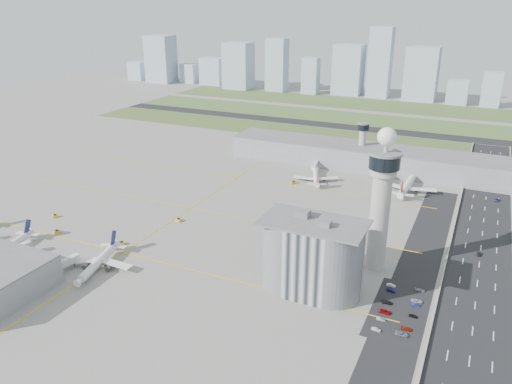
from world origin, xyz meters
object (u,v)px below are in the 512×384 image
at_px(car_lot_3, 387,302).
at_px(car_lot_6, 402,334).
at_px(admin_building, 312,256).
at_px(airplane_far_a, 316,174).
at_px(jet_bridge_far_0, 316,164).
at_px(car_lot_10, 417,301).
at_px(airplane_near_b, 6,244).
at_px(car_lot_2, 385,312).
at_px(tug_3, 179,220).
at_px(tug_2, 121,243).
at_px(airplane_far_b, 408,181).
at_px(car_lot_8, 413,316).
at_px(airplane_near_c, 97,258).
at_px(tug_0, 55,216).
at_px(car_lot_9, 416,305).
at_px(jet_bridge_near_2, 52,272).
at_px(car_hw_2, 497,200).
at_px(car_lot_5, 391,285).
at_px(jet_bridge_near_1, 3,257).
at_px(car_hw_4, 478,168).
at_px(control_tower, 381,195).
at_px(car_lot_7, 406,329).
at_px(tug_5, 380,200).
at_px(secondary_tower, 362,141).
at_px(tug_1, 57,231).
at_px(car_lot_1, 381,319).
at_px(jet_bridge_far_1, 386,174).
at_px(car_lot_0, 376,329).
at_px(car_hw_1, 479,254).
at_px(car_lot_4, 391,290).
at_px(car_lot_11, 420,290).
at_px(tug_4, 293,182).

height_order(car_lot_3, car_lot_6, car_lot_6).
xyz_separation_m(admin_building, airplane_far_a, (-41.29, 128.38, -10.34)).
height_order(jet_bridge_far_0, car_lot_10, jet_bridge_far_0).
distance_m(airplane_near_b, car_lot_2, 174.97).
bearing_deg(tug_3, tug_2, -1.80).
distance_m(airplane_far_b, jet_bridge_far_0, 69.52).
bearing_deg(car_lot_8, admin_building, 91.43).
xyz_separation_m(airplane_near_c, jet_bridge_far_0, (42.10, 178.70, -2.51)).
xyz_separation_m(tug_0, car_lot_9, (194.71, -3.93, -0.36)).
relative_size(tug_2, tug_3, 0.98).
xyz_separation_m(airplane_near_b, tug_2, (42.95, 30.68, -4.31)).
bearing_deg(jet_bridge_near_2, tug_0, 54.78).
bearing_deg(car_hw_2, tug_0, -141.62).
bearing_deg(car_lot_5, jet_bridge_near_1, 107.82).
bearing_deg(car_lot_8, jet_bridge_far_0, 35.08).
bearing_deg(car_hw_4, car_lot_3, -99.95).
bearing_deg(car_lot_10, control_tower, 38.61).
xyz_separation_m(admin_building, jet_bridge_far_0, (-49.99, 154.00, -12.45)).
height_order(car_lot_7, car_hw_4, car_hw_4).
distance_m(airplane_near_b, car_hw_4, 305.89).
bearing_deg(car_lot_3, tug_5, 11.40).
bearing_deg(secondary_tower, tug_1, -122.95).
relative_size(jet_bridge_near_2, car_lot_10, 3.10).
distance_m(tug_5, car_lot_9, 109.36).
xyz_separation_m(jet_bridge_near_2, jet_bridge_far_0, (55.00, 193.00, 0.00)).
distance_m(jet_bridge_near_1, tug_2, 52.81).
distance_m(secondary_tower, car_lot_3, 178.46).
bearing_deg(tug_0, car_lot_1, -156.12).
distance_m(airplane_far_b, car_lot_6, 152.98).
bearing_deg(jet_bridge_far_0, secondary_tower, 112.74).
bearing_deg(jet_bridge_far_1, control_tower, -0.84).
distance_m(car_lot_0, car_hw_4, 220.36).
xyz_separation_m(tug_3, car_hw_2, (156.97, 105.75, -0.28)).
bearing_deg(car_hw_1, car_lot_2, -118.83).
relative_size(car_lot_7, car_lot_10, 0.90).
relative_size(car_lot_9, car_hw_2, 0.72).
bearing_deg(tug_0, control_tower, -143.44).
bearing_deg(car_lot_4, car_lot_0, -171.40).
height_order(car_lot_0, car_lot_10, car_lot_10).
xyz_separation_m(car_lot_1, car_hw_4, (24.22, 211.95, 0.04)).
relative_size(airplane_far_b, car_lot_3, 9.94).
distance_m(jet_bridge_near_1, car_hw_1, 221.46).
bearing_deg(tug_3, car_lot_1, 84.00).
height_order(tug_1, car_lot_8, tug_1).
bearing_deg(car_lot_9, airplane_near_b, 93.79).
bearing_deg(tug_2, tug_3, -172.77).
xyz_separation_m(car_lot_6, car_lot_11, (1.64, 32.98, -0.06)).
bearing_deg(car_lot_8, tug_3, 78.98).
bearing_deg(tug_2, tug_4, -177.88).
distance_m(jet_bridge_near_1, car_lot_9, 182.22).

